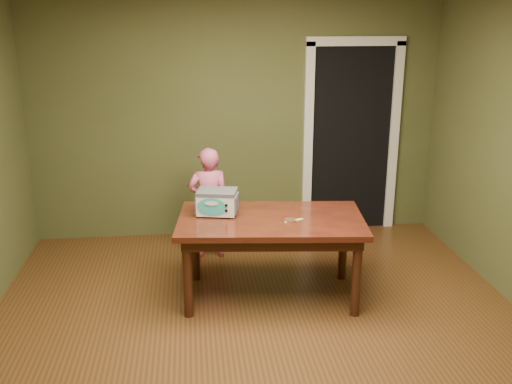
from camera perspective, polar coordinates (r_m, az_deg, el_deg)
floor at (r=4.47m, az=1.04°, el=-15.65°), size 5.00×5.00×0.00m
room_shell at (r=3.81m, az=1.18°, el=6.33°), size 4.52×5.02×2.61m
doorway at (r=6.88m, az=8.79°, el=5.67°), size 1.10×0.66×2.25m
dining_table at (r=4.97m, az=1.50°, el=-3.67°), size 1.69×1.06×0.75m
toy_oven at (r=4.99m, az=-3.92°, el=-0.94°), size 0.40×0.31×0.22m
baking_pan at (r=4.85m, az=3.41°, el=-2.84°), size 0.10×0.10×0.02m
spatula at (r=4.87m, az=3.81°, el=-2.88°), size 0.17×0.10×0.01m
child at (r=5.85m, az=-4.73°, el=-1.11°), size 0.43×0.29×1.16m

